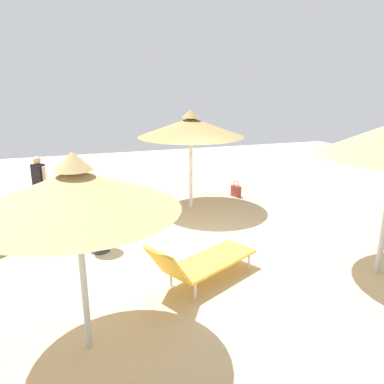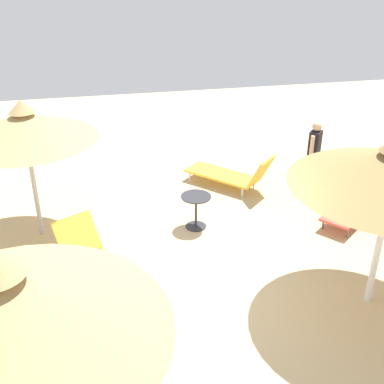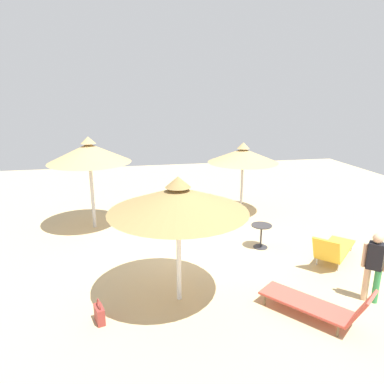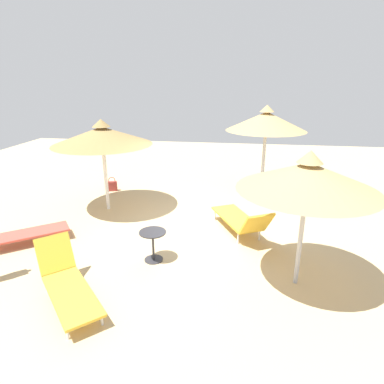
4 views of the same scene
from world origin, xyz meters
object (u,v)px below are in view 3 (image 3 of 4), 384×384
Objects in this scene: lounge_chair_near_right at (195,216)px; side_table_round at (261,232)px; parasol_umbrella_edge at (178,199)px; lounge_chair_far_right at (319,304)px; parasol_umbrella_back at (89,153)px; parasol_umbrella_center at (243,155)px; lounge_chair_near_left at (333,249)px; person_standing_front at (374,264)px; handbag at (99,314)px.

lounge_chair_near_right is 2.43m from side_table_round.
side_table_round is at bearing 129.56° from lounge_chair_near_right.
parasol_umbrella_edge is 3.39m from lounge_chair_far_right.
parasol_umbrella_back is 1.14× the size of parasol_umbrella_center.
parasol_umbrella_center is at bearing -95.27° from lounge_chair_far_right.
lounge_chair_far_right is 1.05× the size of lounge_chair_near_left.
person_standing_front reaches higher than side_table_round.
handbag is (5.83, 1.45, -0.16)m from lounge_chair_near_left.
person_standing_front is (-2.79, 4.85, 0.46)m from lounge_chair_near_right.
parasol_umbrella_center is 7.57m from handbag.
person_standing_front is (-6.01, 5.54, -1.60)m from parasol_umbrella_back.
parasol_umbrella_center is at bearing -175.76° from parasol_umbrella_back.
parasol_umbrella_edge is 2.66m from handbag.
side_table_round is at bearing -148.67° from handbag.
parasol_umbrella_back is 7.61m from lounge_chair_near_left.
lounge_chair_near_left reaches higher than side_table_round.
parasol_umbrella_edge is 3.86m from side_table_round.
handbag is (4.73, 5.57, -1.97)m from parasol_umbrella_center.
parasol_umbrella_back is 1.95× the size of person_standing_front.
parasol_umbrella_back is at bearing -30.81° from lounge_chair_near_left.
lounge_chair_near_right is 5.62m from person_standing_front.
parasol_umbrella_edge is at bearing 73.96° from lounge_chair_near_right.
parasol_umbrella_center is 3.42m from side_table_round.
side_table_round reaches higher than handbag.
person_standing_front is 2.24× the size of side_table_round.
side_table_round is at bearing 151.78° from parasol_umbrella_back.
lounge_chair_far_right is at bearing 170.08° from handbag.
lounge_chair_far_right is at bearing 14.85° from person_standing_front.
handbag is at bearing 31.33° from side_table_round.
person_standing_front is at bearing 137.34° from parasol_umbrella_back.
parasol_umbrella_edge is 4.71m from lounge_chair_near_left.
parasol_umbrella_edge is 4.14× the size of side_table_round.
lounge_chair_far_right is 1.31× the size of person_standing_front.
lounge_chair_near_left is 2.79× the size of side_table_round.
lounge_chair_near_left is at bearing 141.89° from side_table_round.
handbag is at bearing 94.92° from parasol_umbrella_back.
parasol_umbrella_back is at bearing -66.14° from parasol_umbrella_edge.
lounge_chair_near_left is (-1.10, 4.13, -1.81)m from parasol_umbrella_center.
person_standing_front is at bearing 98.03° from parasol_umbrella_center.
parasol_umbrella_back reaches higher than lounge_chair_near_right.
parasol_umbrella_back reaches higher than parasol_umbrella_edge.
lounge_chair_near_left is 1.89m from person_standing_front.
parasol_umbrella_edge is 1.28× the size of lounge_chair_near_right.
parasol_umbrella_edge is 5.94m from parasol_umbrella_center.
lounge_chair_near_left is 3.76× the size of handbag.
lounge_chair_near_left is (-6.28, 3.75, -2.12)m from parasol_umbrella_back.
parasol_umbrella_edge reaches higher than handbag.
lounge_chair_near_left is at bearing -167.43° from parasol_umbrella_edge.
parasol_umbrella_edge is at bearing 113.86° from parasol_umbrella_back.
side_table_round is (1.24, -2.98, -0.40)m from person_standing_front.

